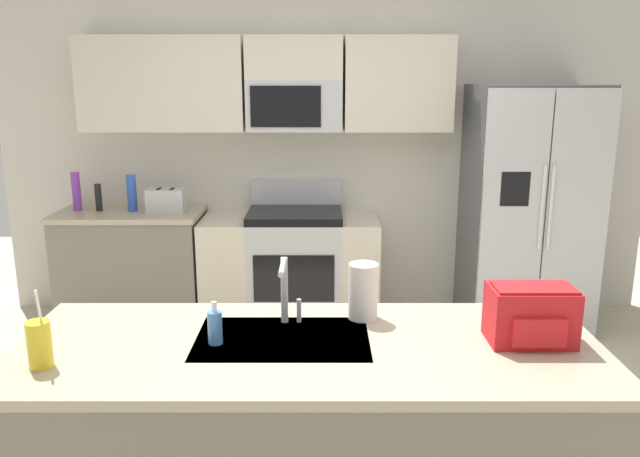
{
  "coord_description": "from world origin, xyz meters",
  "views": [
    {
      "loc": [
        -0.04,
        -2.9,
        1.9
      ],
      "look_at": [
        -0.03,
        0.6,
        1.05
      ],
      "focal_mm": 35.05,
      "sensor_mm": 36.0,
      "label": 1
    }
  ],
  "objects_px": {
    "range_oven": "(288,267)",
    "refrigerator": "(525,209)",
    "paper_towel_roll": "(360,291)",
    "backpack": "(528,313)",
    "soap_dispenser": "(212,327)",
    "drink_cup_yellow": "(36,345)",
    "bottle_purple": "(73,192)",
    "sink_faucet": "(282,286)",
    "bottle_blue": "(129,193)",
    "toaster": "(163,201)",
    "pepper_mill": "(95,198)"
  },
  "relations": [
    {
      "from": "backpack",
      "to": "refrigerator",
      "type": "bearing_deg",
      "value": 72.16
    },
    {
      "from": "range_oven",
      "to": "sink_faucet",
      "type": "xyz_separation_m",
      "value": [
        0.09,
        -2.28,
        0.62
      ]
    },
    {
      "from": "soap_dispenser",
      "to": "paper_towel_roll",
      "type": "distance_m",
      "value": 0.64
    },
    {
      "from": "range_oven",
      "to": "refrigerator",
      "type": "height_order",
      "value": "refrigerator"
    },
    {
      "from": "bottle_blue",
      "to": "bottle_purple",
      "type": "distance_m",
      "value": 0.43
    },
    {
      "from": "refrigerator",
      "to": "bottle_purple",
      "type": "relative_size",
      "value": 6.25
    },
    {
      "from": "toaster",
      "to": "paper_towel_roll",
      "type": "xyz_separation_m",
      "value": [
        1.35,
        -2.15,
        0.03
      ]
    },
    {
      "from": "backpack",
      "to": "bottle_blue",
      "type": "bearing_deg",
      "value": 132.57
    },
    {
      "from": "sink_faucet",
      "to": "drink_cup_yellow",
      "type": "bearing_deg",
      "value": -155.17
    },
    {
      "from": "toaster",
      "to": "backpack",
      "type": "bearing_deg",
      "value": -50.5
    },
    {
      "from": "toaster",
      "to": "drink_cup_yellow",
      "type": "height_order",
      "value": "drink_cup_yellow"
    },
    {
      "from": "toaster",
      "to": "pepper_mill",
      "type": "xyz_separation_m",
      "value": [
        -0.53,
        0.05,
        0.01
      ]
    },
    {
      "from": "drink_cup_yellow",
      "to": "pepper_mill",
      "type": "bearing_deg",
      "value": 104.96
    },
    {
      "from": "range_oven",
      "to": "drink_cup_yellow",
      "type": "relative_size",
      "value": 4.69
    },
    {
      "from": "drink_cup_yellow",
      "to": "bottle_purple",
      "type": "bearing_deg",
      "value": 108.25
    },
    {
      "from": "toaster",
      "to": "drink_cup_yellow",
      "type": "bearing_deg",
      "value": -86.03
    },
    {
      "from": "paper_towel_roll",
      "to": "drink_cup_yellow",
      "type": "bearing_deg",
      "value": -158.4
    },
    {
      "from": "pepper_mill",
      "to": "soap_dispenser",
      "type": "xyz_separation_m",
      "value": [
        1.3,
        -2.47,
        -0.04
      ]
    },
    {
      "from": "soap_dispenser",
      "to": "range_oven",
      "type": "bearing_deg",
      "value": 86.03
    },
    {
      "from": "range_oven",
      "to": "sink_faucet",
      "type": "relative_size",
      "value": 4.82
    },
    {
      "from": "toaster",
      "to": "bottle_purple",
      "type": "relative_size",
      "value": 0.95
    },
    {
      "from": "sink_faucet",
      "to": "drink_cup_yellow",
      "type": "xyz_separation_m",
      "value": [
        -0.84,
        -0.39,
        -0.08
      ]
    },
    {
      "from": "range_oven",
      "to": "bottle_purple",
      "type": "distance_m",
      "value": 1.75
    },
    {
      "from": "toaster",
      "to": "backpack",
      "type": "xyz_separation_m",
      "value": [
        1.98,
        -2.4,
        0.03
      ]
    },
    {
      "from": "bottle_purple",
      "to": "paper_towel_roll",
      "type": "bearing_deg",
      "value": -47.27
    },
    {
      "from": "refrigerator",
      "to": "backpack",
      "type": "height_order",
      "value": "refrigerator"
    },
    {
      "from": "range_oven",
      "to": "toaster",
      "type": "distance_m",
      "value": 1.09
    },
    {
      "from": "range_oven",
      "to": "soap_dispenser",
      "type": "bearing_deg",
      "value": -93.97
    },
    {
      "from": "toaster",
      "to": "bottle_blue",
      "type": "distance_m",
      "value": 0.28
    },
    {
      "from": "refrigerator",
      "to": "paper_towel_roll",
      "type": "relative_size",
      "value": 7.71
    },
    {
      "from": "refrigerator",
      "to": "backpack",
      "type": "xyz_separation_m",
      "value": [
        -0.77,
        -2.38,
        0.09
      ]
    },
    {
      "from": "refrigerator",
      "to": "soap_dispenser",
      "type": "height_order",
      "value": "refrigerator"
    },
    {
      "from": "toaster",
      "to": "sink_faucet",
      "type": "distance_m",
      "value": 2.45
    },
    {
      "from": "toaster",
      "to": "paper_towel_roll",
      "type": "height_order",
      "value": "paper_towel_roll"
    },
    {
      "from": "drink_cup_yellow",
      "to": "soap_dispenser",
      "type": "bearing_deg",
      "value": 18.92
    },
    {
      "from": "paper_towel_roll",
      "to": "backpack",
      "type": "relative_size",
      "value": 0.75
    },
    {
      "from": "backpack",
      "to": "toaster",
      "type": "bearing_deg",
      "value": 129.5
    },
    {
      "from": "range_oven",
      "to": "pepper_mill",
      "type": "bearing_deg",
      "value": -179.9
    },
    {
      "from": "drink_cup_yellow",
      "to": "range_oven",
      "type": "bearing_deg",
      "value": 74.2
    },
    {
      "from": "range_oven",
      "to": "bottle_purple",
      "type": "bearing_deg",
      "value": 179.3
    },
    {
      "from": "range_oven",
      "to": "toaster",
      "type": "xyz_separation_m",
      "value": [
        -0.94,
        -0.05,
        0.55
      ]
    },
    {
      "from": "toaster",
      "to": "soap_dispenser",
      "type": "distance_m",
      "value": 2.53
    },
    {
      "from": "sink_faucet",
      "to": "bottle_blue",
      "type": "bearing_deg",
      "value": 119.73
    },
    {
      "from": "pepper_mill",
      "to": "range_oven",
      "type": "bearing_deg",
      "value": 0.1
    },
    {
      "from": "bottle_blue",
      "to": "bottle_purple",
      "type": "bearing_deg",
      "value": 176.89
    },
    {
      "from": "soap_dispenser",
      "to": "backpack",
      "type": "distance_m",
      "value": 1.21
    },
    {
      "from": "refrigerator",
      "to": "drink_cup_yellow",
      "type": "distance_m",
      "value": 3.65
    },
    {
      "from": "range_oven",
      "to": "toaster",
      "type": "relative_size",
      "value": 4.86
    },
    {
      "from": "refrigerator",
      "to": "paper_towel_roll",
      "type": "bearing_deg",
      "value": -123.18
    },
    {
      "from": "range_oven",
      "to": "backpack",
      "type": "relative_size",
      "value": 4.25
    }
  ]
}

